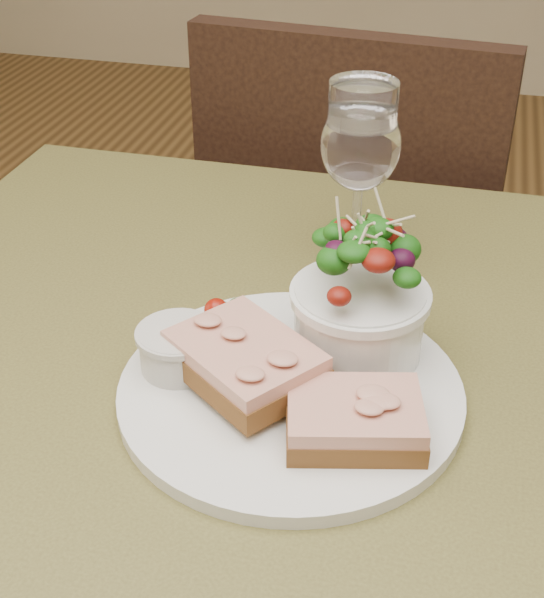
% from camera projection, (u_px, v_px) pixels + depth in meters
% --- Properties ---
extents(cafe_table, '(0.80, 0.80, 0.75)m').
position_uv_depth(cafe_table, '(258.00, 456.00, 0.76)').
color(cafe_table, '#47421E').
rests_on(cafe_table, ground).
extents(chair_far, '(0.46, 0.46, 0.90)m').
position_uv_depth(chair_far, '(358.00, 352.00, 1.48)').
color(chair_far, black).
rests_on(chair_far, ground).
extents(dinner_plate, '(0.28, 0.28, 0.01)m').
position_uv_depth(dinner_plate, '(290.00, 391.00, 0.67)').
color(dinner_plate, white).
rests_on(dinner_plate, cafe_table).
extents(sandwich_front, '(0.11, 0.10, 0.03)m').
position_uv_depth(sandwich_front, '(355.00, 418.00, 0.61)').
color(sandwich_front, '#4E2C15').
rests_on(sandwich_front, dinner_plate).
extents(sandwich_back, '(0.14, 0.14, 0.03)m').
position_uv_depth(sandwich_back, '(245.00, 360.00, 0.65)').
color(sandwich_back, '#4E2C15').
rests_on(sandwich_back, dinner_plate).
extents(ramekin, '(0.06, 0.06, 0.04)m').
position_uv_depth(ramekin, '(178.00, 347.00, 0.67)').
color(ramekin, beige).
rests_on(ramekin, dinner_plate).
extents(salad_bowl, '(0.11, 0.11, 0.13)m').
position_uv_depth(salad_bowl, '(360.00, 292.00, 0.67)').
color(salad_bowl, white).
rests_on(salad_bowl, dinner_plate).
extents(garnish, '(0.05, 0.04, 0.02)m').
position_uv_depth(garnish, '(229.00, 311.00, 0.74)').
color(garnish, '#133B0A').
rests_on(garnish, dinner_plate).
extents(wine_glass, '(0.08, 0.08, 0.18)m').
position_uv_depth(wine_glass, '(360.00, 150.00, 0.78)').
color(wine_glass, white).
rests_on(wine_glass, cafe_table).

